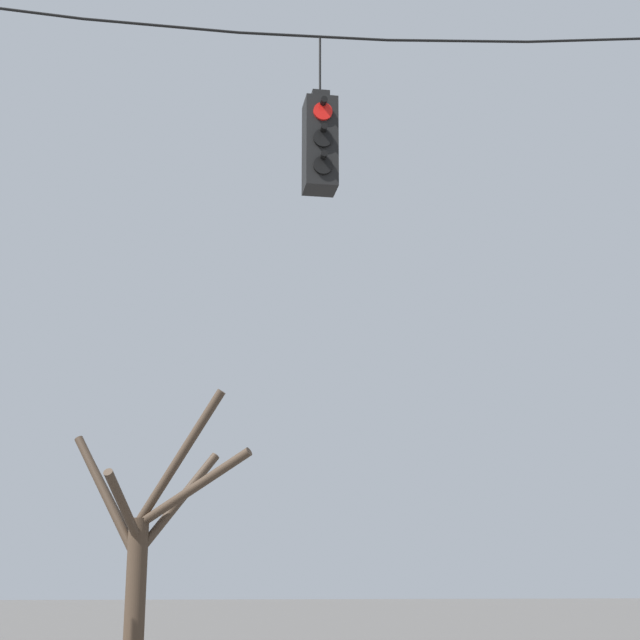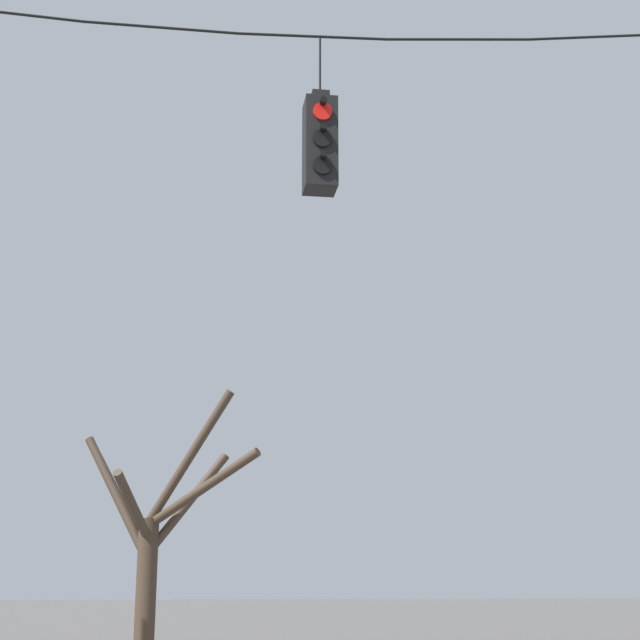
% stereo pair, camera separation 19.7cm
% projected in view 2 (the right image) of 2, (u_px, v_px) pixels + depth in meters
% --- Properties ---
extents(span_wire, '(11.46, 0.03, 0.45)m').
position_uv_depth(span_wire, '(162.00, 16.00, 10.47)').
color(span_wire, black).
extents(traffic_light_near_left_pole, '(0.34, 0.58, 1.80)m').
position_uv_depth(traffic_light_near_left_pole, '(320.00, 144.00, 10.34)').
color(traffic_light_near_left_pole, black).
extents(bare_tree, '(3.16, 2.84, 5.01)m').
position_uv_depth(bare_tree, '(153.00, 544.00, 17.14)').
color(bare_tree, '#423326').
rests_on(bare_tree, ground_plane).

